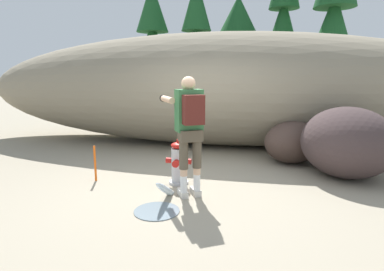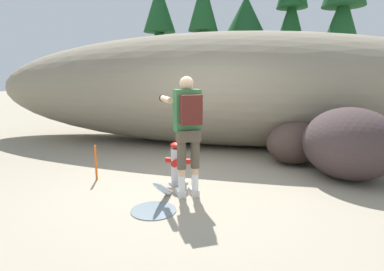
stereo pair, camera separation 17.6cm
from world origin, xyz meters
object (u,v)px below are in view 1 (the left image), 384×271
Objects in this scene: fire_hydrant at (179,163)px; boulder_mid at (293,142)px; survey_stake at (95,163)px; utility_worker at (189,122)px; boulder_large at (347,142)px.

boulder_mid is (1.93, 1.76, 0.08)m from fire_hydrant.
utility_worker is at bearing -10.54° from survey_stake.
boulder_mid is 2.07× the size of survey_stake.
utility_worker is 2.89m from boulder_large.
boulder_mid reaches higher than fire_hydrant.
boulder_mid is at bearing 42.33° from fire_hydrant.
boulder_large reaches higher than survey_stake.
fire_hydrant is at bearing 6.64° from survey_stake.
boulder_mid is (-0.81, 0.79, -0.19)m from boulder_large.
boulder_mid is 3.84m from survey_stake.
fire_hydrant reaches higher than survey_stake.
fire_hydrant is 2.92m from boulder_large.
utility_worker is 2.85m from boulder_mid.
boulder_large is (2.74, 0.97, 0.27)m from fire_hydrant.
boulder_large is (2.46, 1.44, -0.49)m from utility_worker.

